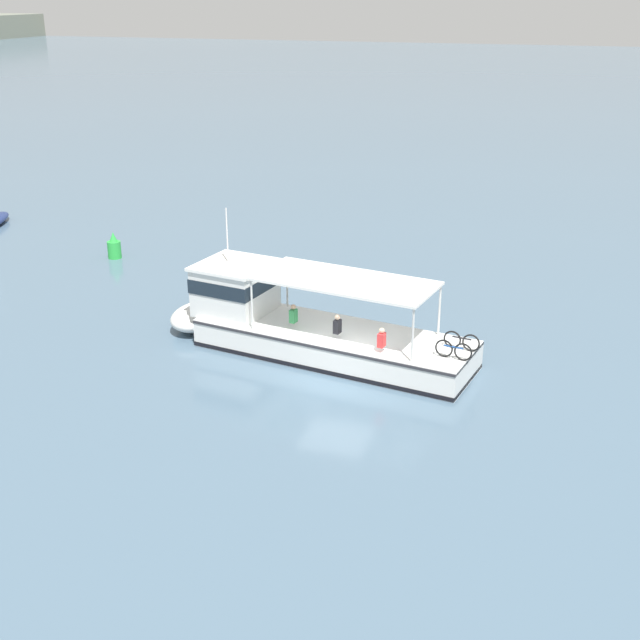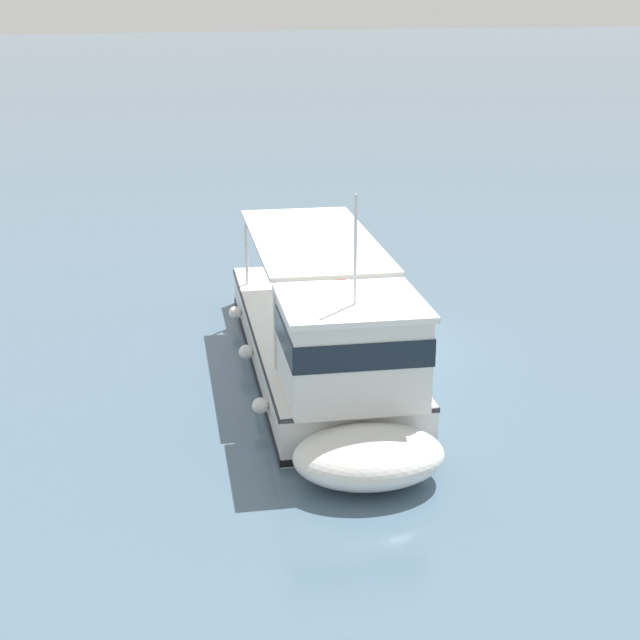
{
  "view_description": "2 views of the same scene",
  "coord_description": "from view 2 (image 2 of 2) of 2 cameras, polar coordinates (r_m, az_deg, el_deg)",
  "views": [
    {
      "loc": [
        -26.31,
        -7.69,
        13.21
      ],
      "look_at": [
        1.84,
        1.24,
        1.4
      ],
      "focal_mm": 46.63,
      "sensor_mm": 36.0,
      "label": 1
    },
    {
      "loc": [
        9.12,
        22.04,
        8.99
      ],
      "look_at": [
        1.84,
        1.24,
        1.4
      ],
      "focal_mm": 53.97,
      "sensor_mm": 36.0,
      "label": 2
    }
  ],
  "objects": [
    {
      "name": "ferry_main",
      "position": [
        22.5,
        0.43,
        -1.76
      ],
      "size": [
        5.19,
        13.04,
        5.32
      ],
      "color": "white",
      "rests_on": "ground"
    },
    {
      "name": "ground_plane",
      "position": [
        25.49,
        2.99,
        -1.67
      ],
      "size": [
        400.0,
        400.0,
        0.0
      ],
      "primitive_type": "plane",
      "color": "slate"
    }
  ]
}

